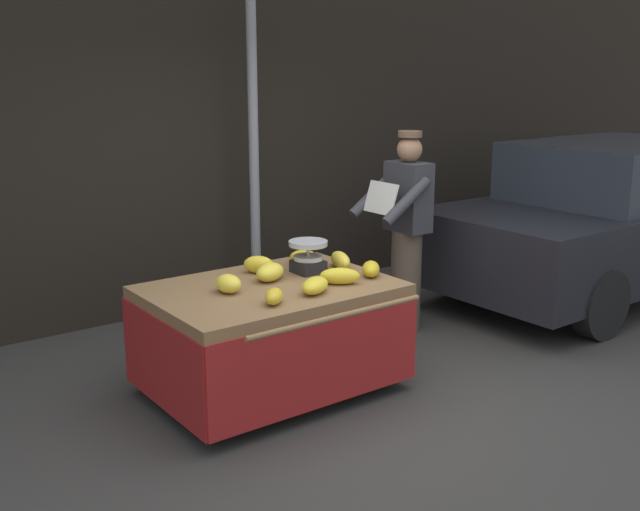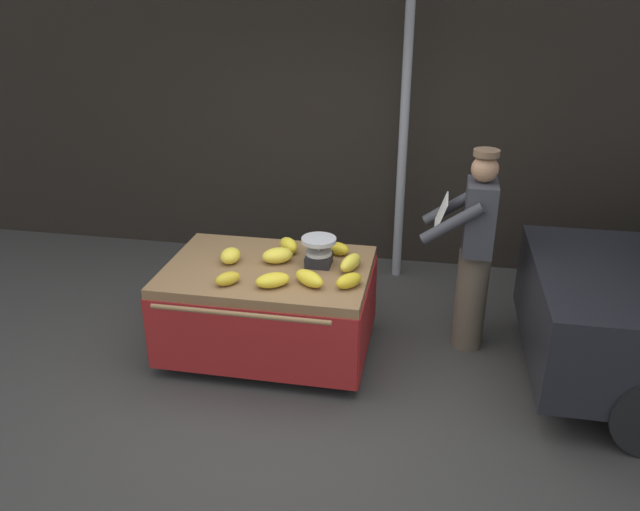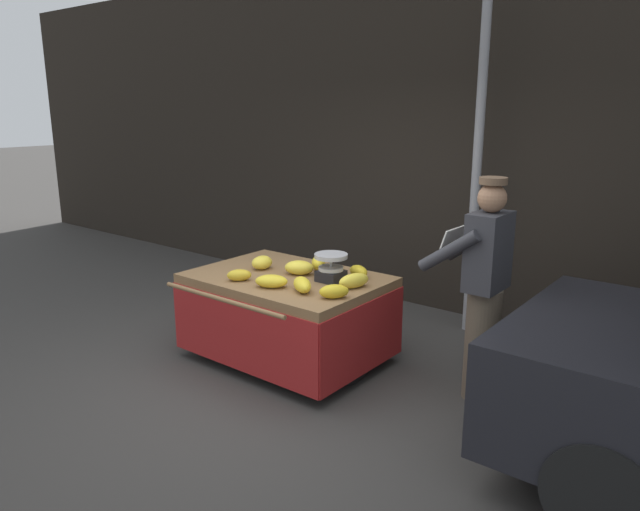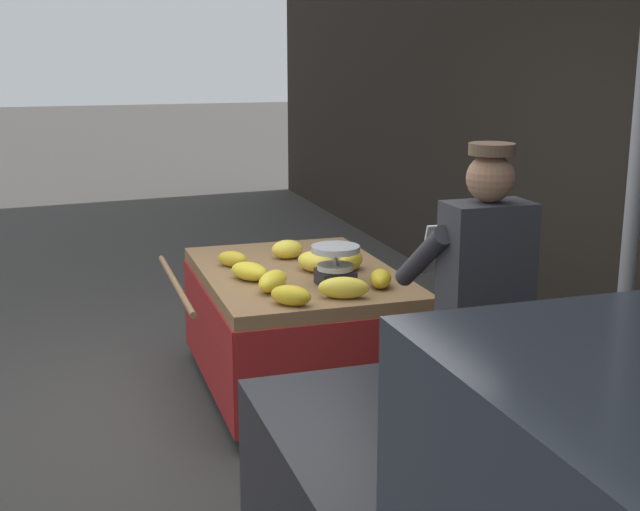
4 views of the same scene
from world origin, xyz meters
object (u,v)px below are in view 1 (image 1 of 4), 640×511
street_pole (253,134)px  banana_bunch_1 (274,296)px  banana_bunch_8 (340,276)px  parked_car (607,219)px  weighing_scale (308,257)px  vendor_person (406,231)px  banana_bunch_0 (303,257)px  banana_bunch_2 (340,260)px  banana_bunch_7 (270,272)px  banana_bunch_3 (259,265)px  banana_cart (271,314)px  banana_bunch_5 (315,285)px  banana_bunch_4 (371,269)px  banana_bunch_6 (228,284)px

street_pole → banana_bunch_1: 2.49m
banana_bunch_8 → parked_car: bearing=4.8°
weighing_scale → vendor_person: 1.25m
banana_bunch_0 → banana_bunch_8: banana_bunch_8 is taller
banana_bunch_2 → banana_bunch_7: bearing=177.4°
banana_bunch_3 → vendor_person: bearing=3.2°
banana_cart → banana_bunch_5: banana_bunch_5 is taller
banana_cart → banana_bunch_4: (0.70, -0.24, 0.26)m
banana_cart → banana_bunch_6: bearing=176.4°
street_pole → banana_bunch_4: (-0.24, -1.93, -0.81)m
banana_bunch_2 → weighing_scale: bearing=171.1°
street_pole → vendor_person: 1.65m
banana_bunch_5 → banana_bunch_7: 0.44m
vendor_person → banana_bunch_8: bearing=-151.8°
weighing_scale → banana_bunch_0: bearing=62.9°
street_pole → parked_car: (3.10, -1.64, -0.89)m
banana_bunch_2 → banana_bunch_8: size_ratio=1.01×
banana_bunch_1 → banana_bunch_4: (0.90, 0.13, 0.00)m
banana_bunch_7 → street_pole: bearing=61.3°
banana_bunch_1 → parked_car: bearing=5.5°
banana_bunch_2 → banana_bunch_6: banana_bunch_6 is taller
banana_bunch_3 → parked_car: parked_car is taller
banana_bunch_5 → banana_bunch_7: (-0.07, 0.43, 0.01)m
banana_bunch_0 → banana_bunch_1: bearing=-135.8°
banana_bunch_4 → banana_bunch_7: 0.72m
weighing_scale → vendor_person: size_ratio=0.16×
banana_bunch_8 → vendor_person: vendor_person is taller
street_pole → vendor_person: (0.69, -1.30, -0.77)m
banana_cart → weighing_scale: size_ratio=5.92×
banana_bunch_5 → banana_bunch_8: 0.27m
banana_bunch_8 → parked_car: 3.66m
banana_bunch_4 → banana_bunch_8: size_ratio=0.84×
banana_bunch_6 → vendor_person: 1.97m
street_pole → banana_bunch_0: bearing=-107.2°
banana_bunch_1 → banana_bunch_8: 0.61m
banana_bunch_7 → vendor_person: size_ratio=0.15×
weighing_scale → banana_bunch_3: weighing_scale is taller
banana_bunch_3 → banana_bunch_7: size_ratio=0.87×
street_pole → weighing_scale: bearing=-108.7°
banana_bunch_3 → vendor_person: (1.52, 0.08, 0.03)m
banana_bunch_5 → vendor_person: vendor_person is taller
banana_bunch_5 → banana_bunch_8: (0.26, 0.07, 0.00)m
banana_cart → parked_car: bearing=0.7°
banana_bunch_5 → vendor_person: bearing=26.1°
banana_bunch_0 → banana_bunch_3: 0.42m
weighing_scale → banana_bunch_8: (-0.00, -0.37, -0.06)m
banana_bunch_0 → weighing_scale: bearing=-117.1°
street_pole → weighing_scale: (-0.54, -1.58, -0.74)m
banana_bunch_7 → banana_bunch_8: 0.49m
banana_bunch_1 → banana_bunch_4: bearing=7.9°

